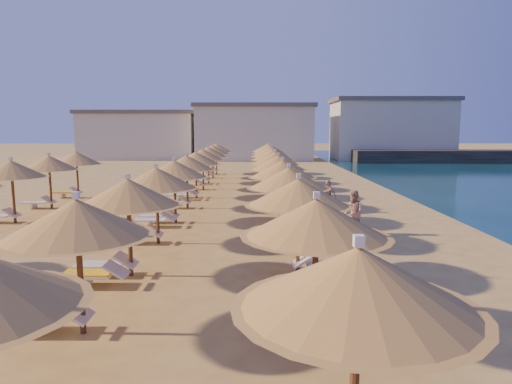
{
  "coord_description": "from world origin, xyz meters",
  "views": [
    {
      "loc": [
        0.84,
        -16.28,
        4.14
      ],
      "look_at": [
        0.89,
        4.0,
        1.3
      ],
      "focal_mm": 32.0,
      "sensor_mm": 36.0,
      "label": 1
    }
  ],
  "objects_px": {
    "jetty": "(477,156)",
    "beachgoer_a": "(324,224)",
    "parasol_row_east": "(280,167)",
    "beachgoer_c": "(328,196)",
    "parasol_row_west": "(181,167)",
    "beachgoer_b": "(353,213)"
  },
  "relations": [
    {
      "from": "jetty",
      "to": "beachgoer_a",
      "type": "distance_m",
      "value": 46.88
    },
    {
      "from": "parasol_row_east",
      "to": "beachgoer_c",
      "type": "bearing_deg",
      "value": 17.84
    },
    {
      "from": "parasol_row_west",
      "to": "beachgoer_b",
      "type": "bearing_deg",
      "value": -29.26
    },
    {
      "from": "parasol_row_east",
      "to": "beachgoer_c",
      "type": "distance_m",
      "value": 2.96
    },
    {
      "from": "jetty",
      "to": "parasol_row_west",
      "type": "bearing_deg",
      "value": -131.48
    },
    {
      "from": "beachgoer_c",
      "to": "beachgoer_b",
      "type": "height_order",
      "value": "beachgoer_b"
    },
    {
      "from": "jetty",
      "to": "beachgoer_b",
      "type": "bearing_deg",
      "value": -120.88
    },
    {
      "from": "parasol_row_east",
      "to": "parasol_row_west",
      "type": "height_order",
      "value": "same"
    },
    {
      "from": "parasol_row_east",
      "to": "parasol_row_west",
      "type": "relative_size",
      "value": 1.0
    },
    {
      "from": "beachgoer_c",
      "to": "beachgoer_a",
      "type": "distance_m",
      "value": 6.72
    },
    {
      "from": "jetty",
      "to": "beachgoer_b",
      "type": "height_order",
      "value": "beachgoer_b"
    },
    {
      "from": "parasol_row_east",
      "to": "beachgoer_a",
      "type": "distance_m",
      "value": 6.17
    },
    {
      "from": "jetty",
      "to": "parasol_row_west",
      "type": "xyz_separation_m",
      "value": [
        -30.64,
        -34.0,
        1.59
      ]
    },
    {
      "from": "parasol_row_east",
      "to": "parasol_row_west",
      "type": "xyz_separation_m",
      "value": [
        -4.71,
        0.0,
        0.0
      ]
    },
    {
      "from": "parasol_row_west",
      "to": "beachgoer_a",
      "type": "relative_size",
      "value": 27.8
    },
    {
      "from": "parasol_row_east",
      "to": "parasol_row_west",
      "type": "distance_m",
      "value": 4.71
    },
    {
      "from": "parasol_row_east",
      "to": "beachgoer_b",
      "type": "xyz_separation_m",
      "value": [
        2.64,
        -4.12,
        -1.46
      ]
    },
    {
      "from": "jetty",
      "to": "beachgoer_c",
      "type": "relative_size",
      "value": 18.43
    },
    {
      "from": "beachgoer_a",
      "to": "beachgoer_b",
      "type": "height_order",
      "value": "beachgoer_b"
    },
    {
      "from": "parasol_row_west",
      "to": "beachgoer_c",
      "type": "xyz_separation_m",
      "value": [
        7.12,
        0.78,
        -1.53
      ]
    },
    {
      "from": "parasol_row_west",
      "to": "beachgoer_a",
      "type": "xyz_separation_m",
      "value": [
        5.93,
        -5.84,
        -1.56
      ]
    },
    {
      "from": "jetty",
      "to": "parasol_row_west",
      "type": "distance_m",
      "value": 45.8
    }
  ]
}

